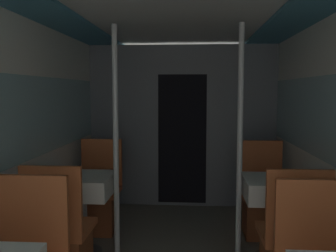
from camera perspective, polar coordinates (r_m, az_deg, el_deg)
The scene contains 10 objects.
wall_left at distance 3.13m, azimuth -22.91°, elevation -3.02°, with size 0.05×6.45×2.15m.
ceiling_panel at distance 2.84m, azimuth 0.84°, elevation 18.51°, with size 2.52×6.45×0.07m.
bulkhead_far at distance 5.00m, azimuth 2.20°, elevation -0.09°, with size 2.47×0.09×2.15m.
dining_table_left_1 at distance 3.67m, azimuth -12.96°, elevation -9.28°, with size 0.57×0.57×0.75m.
chair_left_near_1 at distance 3.25m, azimuth -15.94°, elevation -17.37°, with size 0.46×0.46×1.00m.
chair_left_far_1 at distance 4.29m, azimuth -10.58°, elevation -11.59°, with size 0.46×0.46×1.00m.
support_pole_left_1 at distance 3.50m, azimuth -7.96°, elevation -2.41°, with size 0.05×0.05×2.15m.
dining_table_right_1 at distance 3.59m, azimuth 16.03°, elevation -9.66°, with size 0.57×0.57×0.75m.
chair_right_far_1 at distance 4.23m, azimuth 14.24°, elevation -11.92°, with size 0.46×0.46×1.00m.
support_pole_right_1 at distance 3.45m, azimuth 10.88°, elevation -2.57°, with size 0.05×0.05×2.15m.
Camera 1 is at (0.15, -0.93, 1.54)m, focal length 40.00 mm.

